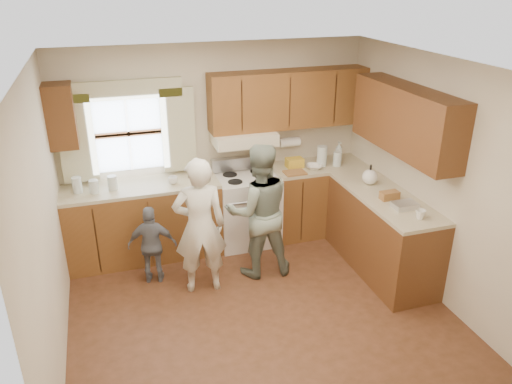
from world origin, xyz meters
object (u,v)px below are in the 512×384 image
object	(u,v)px
woman_left	(200,226)
child	(152,245)
stove	(247,208)
woman_right	(259,211)

from	to	relation	value
woman_left	child	xyz separation A→B (m)	(-0.49, 0.30, -0.31)
stove	woman_right	xyz separation A→B (m)	(-0.08, -0.76, 0.32)
woman_right	child	size ratio (longest dim) A/B	1.71
woman_left	woman_right	distance (m)	0.71
woman_right	stove	bearing A→B (deg)	-91.99
stove	child	bearing A→B (deg)	-155.14
woman_right	child	distance (m)	1.24
stove	child	distance (m)	1.39
woman_left	stove	bearing A→B (deg)	-125.91
woman_left	woman_right	xyz separation A→B (m)	(0.70, 0.13, 0.02)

